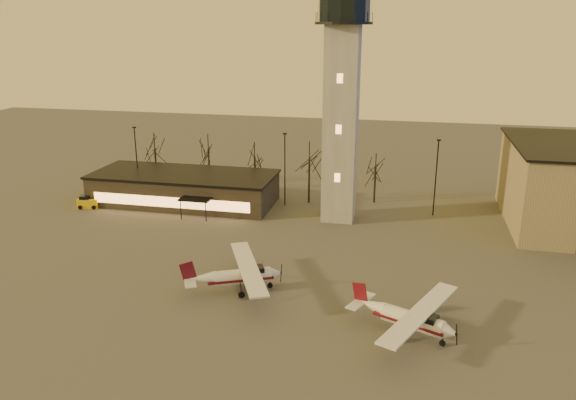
{
  "coord_description": "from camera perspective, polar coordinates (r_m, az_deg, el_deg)",
  "views": [
    {
      "loc": [
        8.65,
        -38.37,
        24.01
      ],
      "look_at": [
        -2.86,
        13.0,
        7.51
      ],
      "focal_mm": 35.0,
      "sensor_mm": 36.0,
      "label": 1
    }
  ],
  "objects": [
    {
      "name": "light_poles",
      "position": [
        72.28,
        5.73,
        2.41
      ],
      "size": [
        58.5,
        12.25,
        10.14
      ],
      "color": "black",
      "rests_on": "ground"
    },
    {
      "name": "cessna_front",
      "position": [
        47.03,
        12.72,
        -12.15
      ],
      "size": [
        9.81,
        11.81,
        3.37
      ],
      "rotation": [
        0.0,
        0.0,
        -0.41
      ],
      "color": "silver",
      "rests_on": "ground"
    },
    {
      "name": "control_tower",
      "position": [
        69.34,
        5.48,
        10.97
      ],
      "size": [
        6.8,
        6.8,
        32.6
      ],
      "color": "gray",
      "rests_on": "ground"
    },
    {
      "name": "service_cart",
      "position": [
        81.49,
        -19.64,
        -0.28
      ],
      "size": [
        3.02,
        2.25,
        1.75
      ],
      "rotation": [
        0.0,
        0.0,
        0.22
      ],
      "color": "yellow",
      "rests_on": "ground"
    },
    {
      "name": "terminal",
      "position": [
        79.79,
        -10.49,
        1.21
      ],
      "size": [
        25.4,
        12.2,
        4.3
      ],
      "color": "black",
      "rests_on": "ground"
    },
    {
      "name": "cessna_rear",
      "position": [
        53.33,
        -4.47,
        -7.99
      ],
      "size": [
        10.06,
        12.03,
        3.46
      ],
      "rotation": [
        0.0,
        0.0,
        0.44
      ],
      "color": "silver",
      "rests_on": "ground"
    },
    {
      "name": "ground",
      "position": [
        46.08,
        -0.07,
        -14.0
      ],
      "size": [
        220.0,
        220.0,
        0.0
      ],
      "primitive_type": "plane",
      "color": "#413F3C",
      "rests_on": "ground"
    },
    {
      "name": "tree_row",
      "position": [
        82.68,
        -3.38,
        4.75
      ],
      "size": [
        37.2,
        9.2,
        8.8
      ],
      "color": "black",
      "rests_on": "ground"
    }
  ]
}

